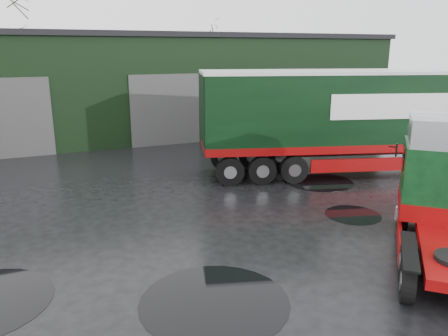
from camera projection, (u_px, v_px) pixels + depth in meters
The scene contains 9 objects.
ground at pixel (234, 249), 12.09m from camera, with size 100.00×100.00×0.00m, color black.
warehouse at pixel (141, 82), 29.78m from camera, with size 32.40×12.40×6.30m.
lorry_right at pixel (355, 122), 18.95m from camera, with size 2.98×17.25×4.53m, color silver, non-canonical shape.
tree_back_a at pixel (14, 57), 35.23m from camera, with size 4.40×4.40×9.50m, color black, non-canonical shape.
tree_back_b at pixel (201, 66), 41.52m from camera, with size 4.40×4.40×7.50m, color black, non-canonical shape.
puddle_0 at pixel (214, 302), 9.54m from camera, with size 3.31×3.31×0.01m, color black.
puddle_1 at pixel (353, 215), 14.56m from camera, with size 1.84×1.84×0.01m, color black.
puddle_3 at pixel (438, 265), 11.19m from camera, with size 1.95×1.95×0.01m, color black.
puddle_4 at pixel (319, 182), 18.19m from camera, with size 2.79×2.79×0.01m, color black.
Camera 1 is at (-4.57, -10.09, 5.35)m, focal length 35.00 mm.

